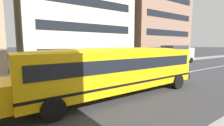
% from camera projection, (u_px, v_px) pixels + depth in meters
% --- Properties ---
extents(ground_plane, '(400.00, 400.00, 0.00)m').
position_uv_depth(ground_plane, '(73.00, 93.00, 9.72)').
color(ground_plane, '#38383D').
extents(sidewalk_far, '(120.00, 3.00, 0.01)m').
position_uv_depth(sidewalk_far, '(45.00, 73.00, 16.41)').
color(sidewalk_far, gray).
rests_on(sidewalk_far, ground_plane).
extents(lane_centreline, '(110.00, 0.16, 0.01)m').
position_uv_depth(lane_centreline, '(73.00, 93.00, 9.72)').
color(lane_centreline, silver).
rests_on(lane_centreline, ground_plane).
extents(school_bus, '(12.45, 2.95, 2.78)m').
position_uv_depth(school_bus, '(115.00, 67.00, 9.01)').
color(school_bus, yellow).
rests_on(school_bus, ground_plane).
extents(box_truck, '(6.05, 2.49, 2.82)m').
position_uv_depth(box_truck, '(178.00, 53.00, 25.32)').
color(box_truck, silver).
rests_on(box_truck, ground_plane).
extents(apartment_block_far_centre, '(15.45, 12.00, 19.70)m').
position_uv_depth(apartment_block_far_centre, '(73.00, 1.00, 24.79)').
color(apartment_block_far_centre, beige).
rests_on(apartment_block_far_centre, ground_plane).
extents(apartment_block_far_right, '(14.98, 10.82, 19.70)m').
position_uv_depth(apartment_block_far_right, '(149.00, 12.00, 33.73)').
color(apartment_block_far_right, '#93705B').
rests_on(apartment_block_far_right, ground_plane).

